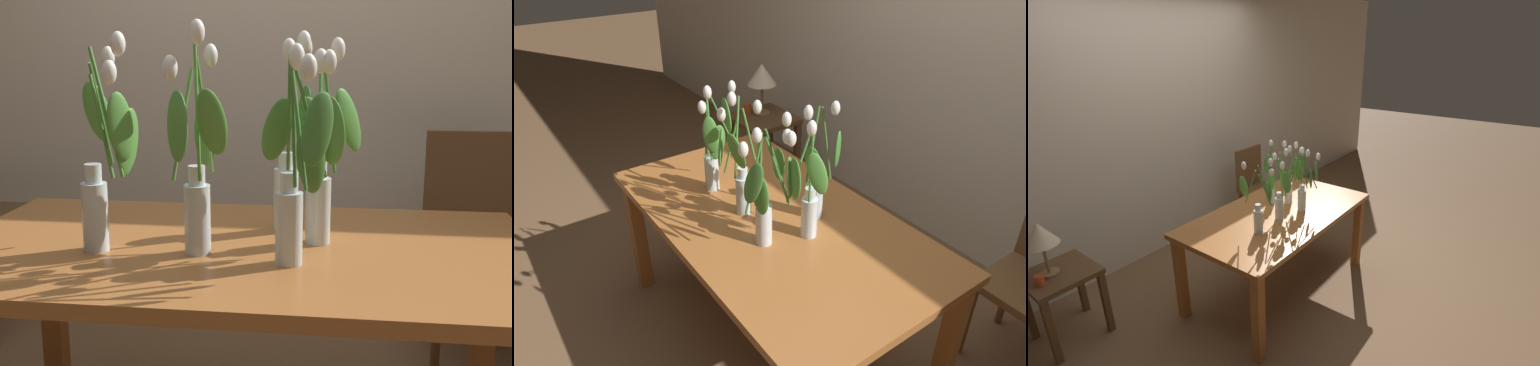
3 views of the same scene
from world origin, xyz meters
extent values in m
cube|color=beige|center=(0.00, 1.45, 1.35)|extent=(9.00, 0.10, 2.70)
cube|color=#A3602D|center=(0.00, 0.00, 0.72)|extent=(1.60, 0.90, 0.04)
cube|color=#A3602D|center=(-0.74, 0.39, 0.35)|extent=(0.07, 0.07, 0.70)
cube|color=#A3602D|center=(0.74, 0.39, 0.35)|extent=(0.07, 0.07, 0.70)
cylinder|color=silver|center=(-0.37, -0.10, 0.83)|extent=(0.07, 0.07, 0.18)
cylinder|color=silver|center=(-0.37, -0.10, 0.94)|extent=(0.04, 0.04, 0.05)
cylinder|color=silver|center=(-0.37, -0.10, 0.80)|extent=(0.06, 0.06, 0.11)
cylinder|color=#478433|center=(-0.32, -0.12, 1.10)|extent=(0.09, 0.05, 0.32)
ellipsoid|color=white|center=(-0.27, -0.14, 1.27)|extent=(0.04, 0.04, 0.06)
ellipsoid|color=#4C8E38|center=(-0.27, -0.11, 1.03)|extent=(0.06, 0.10, 0.18)
cylinder|color=#478433|center=(-0.37, -0.03, 1.09)|extent=(0.01, 0.12, 0.28)
ellipsoid|color=white|center=(-0.36, 0.03, 1.24)|extent=(0.04, 0.04, 0.06)
ellipsoid|color=#4C8E38|center=(-0.39, 0.02, 1.09)|extent=(0.12, 0.03, 0.18)
cylinder|color=#478433|center=(-0.33, -0.13, 1.07)|extent=(0.08, 0.07, 0.25)
ellipsoid|color=white|center=(-0.29, -0.16, 1.20)|extent=(0.04, 0.04, 0.06)
ellipsoid|color=#4C8E38|center=(-0.28, -0.14, 1.07)|extent=(0.08, 0.07, 0.18)
cylinder|color=silver|center=(-0.10, -0.09, 0.83)|extent=(0.07, 0.07, 0.18)
cylinder|color=silver|center=(-0.10, -0.09, 0.94)|extent=(0.04, 0.04, 0.05)
cylinder|color=silver|center=(-0.10, -0.09, 0.80)|extent=(0.06, 0.06, 0.11)
cylinder|color=#56933D|center=(-0.09, -0.11, 1.12)|extent=(0.03, 0.05, 0.36)
ellipsoid|color=white|center=(-0.08, -0.14, 1.30)|extent=(0.04, 0.04, 0.06)
ellipsoid|color=#4C8E38|center=(-0.05, -0.14, 1.09)|extent=(0.10, 0.09, 0.18)
cylinder|color=#56933D|center=(-0.12, -0.12, 1.08)|extent=(0.05, 0.07, 0.27)
ellipsoid|color=white|center=(-0.14, -0.15, 1.21)|extent=(0.04, 0.04, 0.06)
ellipsoid|color=#4C8E38|center=(-0.12, -0.17, 1.08)|extent=(0.08, 0.08, 0.18)
cylinder|color=#56933D|center=(-0.08, -0.05, 1.09)|extent=(0.03, 0.06, 0.30)
ellipsoid|color=white|center=(-0.07, -0.02, 1.24)|extent=(0.04, 0.04, 0.06)
ellipsoid|color=#4C8E38|center=(-0.09, 0.00, 1.04)|extent=(0.07, 0.06, 0.17)
cylinder|color=silver|center=(0.11, 0.16, 0.83)|extent=(0.07, 0.07, 0.18)
cylinder|color=silver|center=(0.11, 0.16, 0.94)|extent=(0.04, 0.04, 0.05)
cylinder|color=silver|center=(0.11, 0.16, 0.80)|extent=(0.06, 0.06, 0.11)
cylinder|color=#3D752D|center=(0.13, 0.18, 1.10)|extent=(0.05, 0.04, 0.32)
ellipsoid|color=white|center=(0.16, 0.19, 1.26)|extent=(0.04, 0.04, 0.06)
ellipsoid|color=#427F33|center=(0.15, 0.23, 1.07)|extent=(0.07, 0.08, 0.17)
cylinder|color=#3D752D|center=(0.13, 0.10, 1.11)|extent=(0.06, 0.10, 0.32)
ellipsoid|color=white|center=(0.16, 0.05, 1.27)|extent=(0.04, 0.04, 0.06)
ellipsoid|color=#427F33|center=(0.18, 0.08, 1.05)|extent=(0.09, 0.07, 0.18)
cylinder|color=silver|center=(0.14, -0.14, 0.83)|extent=(0.07, 0.07, 0.18)
cylinder|color=silver|center=(0.14, -0.14, 0.94)|extent=(0.04, 0.04, 0.05)
cylinder|color=silver|center=(0.14, -0.14, 0.80)|extent=(0.06, 0.06, 0.11)
cylinder|color=#3D752D|center=(0.15, -0.16, 1.09)|extent=(0.02, 0.04, 0.30)
ellipsoid|color=white|center=(0.16, -0.18, 1.24)|extent=(0.04, 0.04, 0.06)
ellipsoid|color=#427F33|center=(0.19, -0.19, 1.02)|extent=(0.09, 0.05, 0.18)
cylinder|color=#3D752D|center=(0.16, -0.20, 1.08)|extent=(0.05, 0.11, 0.26)
ellipsoid|color=white|center=(0.19, -0.25, 1.22)|extent=(0.04, 0.04, 0.06)
ellipsoid|color=#427F33|center=(0.21, -0.23, 1.08)|extent=(0.10, 0.08, 0.18)
cylinder|color=#3D752D|center=(0.13, -0.08, 1.10)|extent=(0.02, 0.11, 0.30)
ellipsoid|color=white|center=(0.13, -0.02, 1.25)|extent=(0.04, 0.04, 0.06)
ellipsoid|color=#427F33|center=(0.10, -0.04, 1.06)|extent=(0.11, 0.06, 0.18)
cylinder|color=#3D752D|center=(0.19, -0.11, 1.08)|extent=(0.09, 0.06, 0.28)
ellipsoid|color=white|center=(0.23, -0.08, 1.23)|extent=(0.04, 0.04, 0.06)
ellipsoid|color=#427F33|center=(0.20, -0.06, 1.05)|extent=(0.08, 0.07, 0.18)
cylinder|color=silver|center=(0.20, 0.05, 0.83)|extent=(0.07, 0.07, 0.18)
cylinder|color=silver|center=(0.20, 0.05, 0.94)|extent=(0.04, 0.04, 0.05)
cylinder|color=silver|center=(0.20, 0.05, 0.80)|extent=(0.06, 0.06, 0.11)
cylinder|color=#478433|center=(0.21, -0.02, 1.08)|extent=(0.01, 0.12, 0.27)
ellipsoid|color=white|center=(0.21, -0.08, 1.23)|extent=(0.04, 0.04, 0.06)
ellipsoid|color=#4C8E38|center=(0.23, -0.06, 1.06)|extent=(0.09, 0.03, 0.18)
cylinder|color=#478433|center=(0.23, 0.02, 1.10)|extent=(0.04, 0.04, 0.31)
ellipsoid|color=white|center=(0.25, 0.00, 1.26)|extent=(0.04, 0.04, 0.06)
ellipsoid|color=#4C8E38|center=(0.28, 0.01, 1.08)|extent=(0.11, 0.08, 0.18)
cube|color=brown|center=(0.82, 0.87, 0.45)|extent=(0.40, 0.40, 0.04)
cylinder|color=brown|center=(0.64, 0.70, 0.21)|extent=(0.04, 0.04, 0.43)
cylinder|color=brown|center=(0.99, 1.04, 0.21)|extent=(0.04, 0.04, 0.43)
cylinder|color=brown|center=(0.65, 1.04, 0.21)|extent=(0.04, 0.04, 0.43)
cube|color=brown|center=(0.82, 1.05, 0.70)|extent=(0.40, 0.04, 0.46)
cube|color=brown|center=(-1.19, 1.09, 0.26)|extent=(0.04, 0.04, 0.51)
camera|label=1|loc=(0.25, -1.63, 1.26)|focal=44.59mm
camera|label=2|loc=(1.43, -1.02, 1.93)|focal=33.02mm
camera|label=3|loc=(-2.20, -1.68, 2.08)|focal=25.93mm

